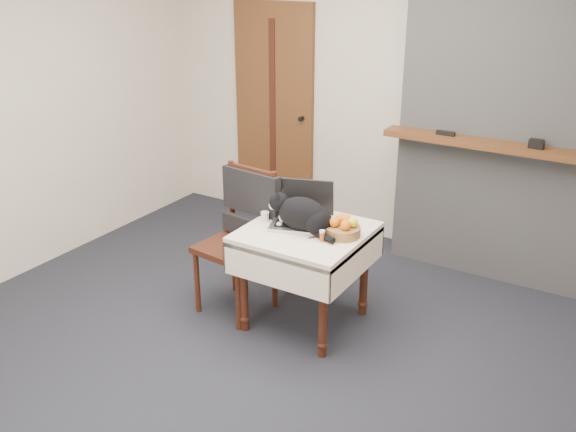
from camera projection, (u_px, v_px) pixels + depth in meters
name	position (u px, v px, depth m)	size (l,w,h in m)	color
ground	(268.00, 346.00, 4.21)	(4.50, 4.50, 0.00)	black
room_shell	(306.00, 64.00, 3.90)	(4.52, 4.01, 2.61)	beige
door	(274.00, 113.00, 5.96)	(0.82, 0.10, 2.00)	brown
chimney	(504.00, 112.00, 4.74)	(1.62, 0.48, 2.60)	gray
side_table	(306.00, 245.00, 4.26)	(0.78, 0.78, 0.70)	#3D1A10
laptop	(302.00, 213.00, 4.30)	(0.47, 0.44, 0.29)	#B7B7BC
cat	(304.00, 215.00, 4.17)	(0.53, 0.22, 0.26)	black
cream_jar	(265.00, 216.00, 4.35)	(0.06, 0.06, 0.06)	silver
pill_bottle	(322.00, 236.00, 4.04)	(0.04, 0.04, 0.07)	#9B4913
fruit_basket	(343.00, 228.00, 4.11)	(0.23, 0.23, 0.13)	olive
desk_clutter	(329.00, 233.00, 4.16)	(0.13, 0.02, 0.01)	black
chair	(244.00, 220.00, 4.47)	(0.51, 0.50, 1.03)	#3D1A10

